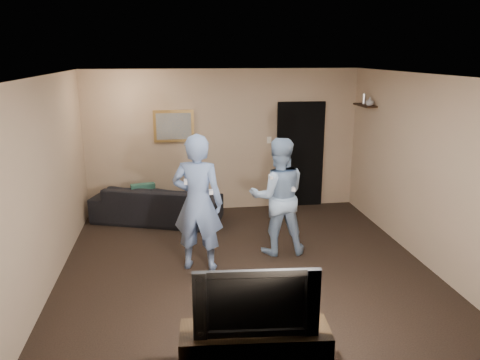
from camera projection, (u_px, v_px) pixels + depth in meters
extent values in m
plane|color=black|center=(244.00, 264.00, 6.55)|extent=(5.00, 5.00, 0.00)
cube|color=silver|center=(245.00, 75.00, 5.87)|extent=(5.00, 5.00, 0.04)
cube|color=tan|center=(224.00, 141.00, 8.60)|extent=(5.00, 0.04, 2.60)
cube|color=tan|center=(292.00, 251.00, 3.83)|extent=(5.00, 0.04, 2.60)
cube|color=tan|center=(48.00, 182.00, 5.86)|extent=(0.04, 5.00, 2.60)
cube|color=tan|center=(420.00, 168.00, 6.56)|extent=(0.04, 5.00, 2.60)
imported|color=black|center=(157.00, 203.00, 8.19)|extent=(2.35, 1.53, 0.64)
cube|color=#174539|center=(143.00, 195.00, 8.11)|extent=(0.43, 0.21, 0.41)
cube|color=olive|center=(174.00, 126.00, 8.37)|extent=(0.72, 0.05, 0.57)
cube|color=slate|center=(174.00, 126.00, 8.34)|extent=(0.62, 0.01, 0.47)
cube|color=black|center=(300.00, 155.00, 8.85)|extent=(0.90, 0.06, 2.00)
cube|color=silver|center=(269.00, 140.00, 8.69)|extent=(0.08, 0.02, 0.12)
cube|color=black|center=(365.00, 105.00, 8.08)|extent=(0.20, 0.60, 0.03)
imported|color=#A3A3A8|center=(370.00, 101.00, 7.88)|extent=(0.17, 0.17, 0.14)
cylinder|color=white|center=(364.00, 99.00, 8.11)|extent=(0.06, 0.06, 0.18)
cube|color=black|center=(255.00, 352.00, 4.23)|extent=(1.37, 0.54, 0.48)
imported|color=black|center=(255.00, 298.00, 4.09)|extent=(1.10, 0.23, 0.63)
imported|color=#6985B7|center=(198.00, 203.00, 6.22)|extent=(0.78, 0.62, 1.87)
cube|color=white|center=(185.00, 182.00, 5.89)|extent=(0.04, 0.14, 0.04)
cube|color=white|center=(211.00, 192.00, 5.98)|extent=(0.05, 0.09, 0.05)
imported|color=#8FAED1|center=(278.00, 196.00, 6.76)|extent=(0.87, 0.69, 1.72)
cube|color=white|center=(271.00, 177.00, 6.43)|extent=(0.04, 0.14, 0.04)
cube|color=white|center=(293.00, 189.00, 6.53)|extent=(0.05, 0.09, 0.05)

